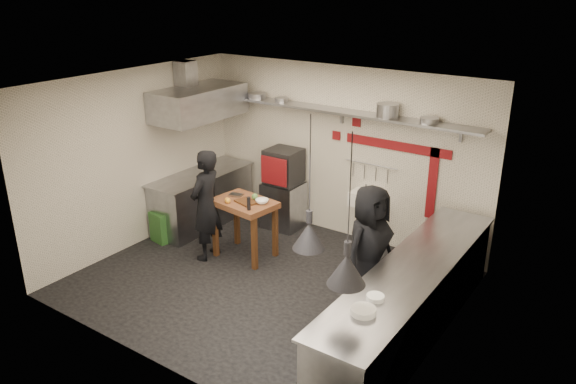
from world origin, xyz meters
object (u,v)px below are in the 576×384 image
Objects in this scene: combi_oven at (284,166)px; chef_left at (206,205)px; chef_right at (369,248)px; oven_stand at (284,205)px; green_bin at (164,226)px; prep_table at (245,229)px.

chef_left is at bearing -101.11° from combi_oven.
oven_stand is at bearing 70.47° from chef_right.
combi_oven is 2.21m from green_bin.
chef_right is at bearing 86.51° from chef_left.
oven_stand is 1.60× the size of green_bin.
chef_left is 1.02× the size of chef_right.
chef_right is at bearing -32.89° from oven_stand.
oven_stand reaches higher than green_bin.
chef_left reaches higher than oven_stand.
oven_stand is 2.04m from green_bin.
chef_right reaches higher than combi_oven.
prep_table is 0.55× the size of chef_right.
chef_right is at bearing 1.61° from green_bin.
chef_right is (2.66, 0.13, -0.02)m from chef_left.
combi_oven is 1.43m from prep_table.
oven_stand is at bearing -58.69° from combi_oven.
green_bin is at bearing -97.60° from chef_left.
oven_stand is 0.47× the size of chef_left.
prep_table is at bearing 121.29° from chef_left.
prep_table is 0.70m from chef_left.
chef_left is (-0.45, -0.35, 0.40)m from prep_table.
chef_right reaches higher than green_bin.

